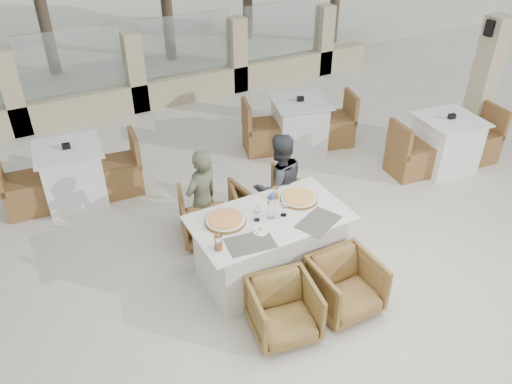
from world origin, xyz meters
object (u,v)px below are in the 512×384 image
armchair_near_right (345,285)px  diner_right (279,186)px  dining_table (270,247)px  olive_dish (260,230)px  pizza_right (299,198)px  bg_table_a (73,175)px  water_bottle (271,206)px  armchair_far_right (268,202)px  bg_table_b (299,124)px  beer_glass_left (218,243)px  diner_left (202,201)px  wine_glass_near (284,208)px  beer_glass_right (275,193)px  armchair_far_left (209,214)px  pizza_left (225,220)px  wine_glass_centre (257,213)px  bg_table_c (446,143)px  armchair_near_left (283,310)px

armchair_near_right → diner_right: bearing=88.8°
dining_table → olive_dish: olive_dish is taller
pizza_right → bg_table_a: 3.08m
armchair_near_right → diner_right: diner_right is taller
dining_table → water_bottle: 0.53m
armchair_far_right → bg_table_b: 2.11m
beer_glass_left → diner_left: size_ratio=0.12×
pizza_right → beer_glass_left: bearing=-163.4°
olive_dish → wine_glass_near: bearing=20.5°
olive_dish → beer_glass_right: bearing=46.2°
wine_glass_near → diner_left: bearing=123.5°
beer_glass_left → diner_right: (1.14, 0.83, -0.20)m
wine_glass_near → armchair_far_left: size_ratio=0.27×
armchair_far_left → armchair_near_right: 1.84m
pizza_left → wine_glass_near: size_ratio=2.22×
beer_glass_right → diner_right: size_ratio=0.10×
dining_table → beer_glass_right: size_ratio=12.22×
pizza_right → wine_glass_centre: size_ratio=2.14×
wine_glass_centre → armchair_near_right: bearing=-54.5°
beer_glass_right → bg_table_c: size_ratio=0.08×
armchair_near_right → pizza_right: bearing=91.2°
dining_table → armchair_near_left: dining_table is taller
beer_glass_left → diner_left: diner_left is taller
diner_right → bg_table_a: size_ratio=0.79×
pizza_left → beer_glass_right: size_ratio=3.12×
armchair_far_right → armchair_near_right: bearing=82.2°
armchair_far_right → armchair_near_left: armchair_far_right is taller
wine_glass_near → diner_right: 0.78m
olive_dish → bg_table_b: size_ratio=0.07×
dining_table → bg_table_b: bearing=51.4°
dining_table → armchair_far_left: dining_table is taller
wine_glass_near → beer_glass_right: bearing=75.5°
dining_table → olive_dish: size_ratio=14.55×
water_bottle → bg_table_a: water_bottle is taller
diner_left → pizza_right: bearing=117.7°
wine_glass_centre → olive_dish: bearing=-108.2°
pizza_right → diner_right: size_ratio=0.30×
wine_glass_near → beer_glass_left: (-0.80, -0.17, -0.02)m
dining_table → armchair_far_left: 0.98m
beer_glass_left → bg_table_c: size_ratio=0.09×
beer_glass_left → diner_right: bearing=35.9°
armchair_near_left → bg_table_b: bearing=65.2°
armchair_near_right → bg_table_c: 3.37m
olive_dish → armchair_far_left: olive_dish is taller
wine_glass_near → armchair_near_right: (0.29, -0.73, -0.57)m
wine_glass_centre → armchair_far_left: (-0.14, 0.92, -0.56)m
beer_glass_right → armchair_near_left: beer_glass_right is taller
armchair_far_left → diner_right: size_ratio=0.52×
wine_glass_near → beer_glass_left: bearing=-168.4°
wine_glass_centre → armchair_far_left: 1.08m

